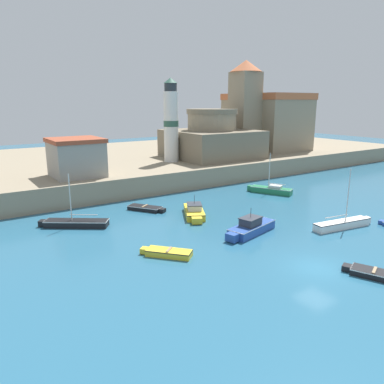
{
  "coord_description": "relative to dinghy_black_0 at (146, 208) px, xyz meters",
  "views": [
    {
      "loc": [
        -21.67,
        -15.98,
        11.86
      ],
      "look_at": [
        0.94,
        17.99,
        2.0
      ],
      "focal_mm": 35.0,
      "sensor_mm": 36.0,
      "label": 1
    }
  ],
  "objects": [
    {
      "name": "ground_plane",
      "position": [
        3.65,
        -20.44,
        -0.26
      ],
      "size": [
        200.0,
        200.0,
        0.0
      ],
      "primitive_type": "plane",
      "color": "#28607F"
    },
    {
      "name": "quay_seawall",
      "position": [
        3.65,
        25.23,
        1.1
      ],
      "size": [
        120.0,
        40.0,
        2.73
      ],
      "primitive_type": "cube",
      "color": "gray",
      "rests_on": "ground"
    },
    {
      "name": "dinghy_black_0",
      "position": [
        0.0,
        0.0,
        0.0
      ],
      "size": [
        3.33,
        4.26,
        0.55
      ],
      "color": "black",
      "rests_on": "ground"
    },
    {
      "name": "motorboat_blue_1",
      "position": [
        4.62,
        -12.17,
        0.31
      ],
      "size": [
        6.34,
        3.1,
        2.48
      ],
      "color": "#284C9E",
      "rests_on": "ground"
    },
    {
      "name": "dinghy_yellow_2",
      "position": [
        -4.36,
        -12.41,
        0.02
      ],
      "size": [
        3.48,
        3.78,
        0.59
      ],
      "color": "yellow",
      "rests_on": "ground"
    },
    {
      "name": "sailboat_green_3",
      "position": [
        17.47,
        -1.99,
        0.23
      ],
      "size": [
        3.67,
        5.84,
        5.41
      ],
      "color": "#237A4C",
      "rests_on": "ground"
    },
    {
      "name": "motorboat_yellow_5",
      "position": [
        3.34,
        -4.76,
        0.24
      ],
      "size": [
        4.01,
        5.74,
        2.27
      ],
      "color": "yellow",
      "rests_on": "ground"
    },
    {
      "name": "sailboat_white_6",
      "position": [
        13.07,
        -15.93,
        0.17
      ],
      "size": [
        6.83,
        2.06,
        5.75
      ],
      "color": "white",
      "rests_on": "ground"
    },
    {
      "name": "sailboat_black_7",
      "position": [
        -8.28,
        -1.19,
        0.11
      ],
      "size": [
        6.15,
        4.8,
        5.25
      ],
      "color": "black",
      "rests_on": "ground"
    },
    {
      "name": "dinghy_black_8",
      "position": [
        5.73,
        -23.4,
        -0.01
      ],
      "size": [
        2.43,
        3.72,
        0.54
      ],
      "color": "black",
      "rests_on": "ground"
    },
    {
      "name": "church",
      "position": [
        34.41,
        17.46,
        8.38
      ],
      "size": [
        16.06,
        15.28,
        16.24
      ],
      "color": "gray",
      "rests_on": "quay_seawall"
    },
    {
      "name": "fortress",
      "position": [
        19.65,
        14.2,
        5.42
      ],
      "size": [
        13.4,
        13.4,
        7.99
      ],
      "color": "#796C57",
      "rests_on": "quay_seawall"
    },
    {
      "name": "lighthouse",
      "position": [
        11.65,
        13.99,
        8.6
      ],
      "size": [
        2.3,
        2.3,
        12.65
      ],
      "color": "silver",
      "rests_on": "quay_seawall"
    },
    {
      "name": "harbor_shed_near_wharf",
      "position": [
        -4.35,
        10.23,
        4.87
      ],
      "size": [
        6.18,
        6.31,
        4.76
      ],
      "color": "gray",
      "rests_on": "quay_seawall"
    }
  ]
}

